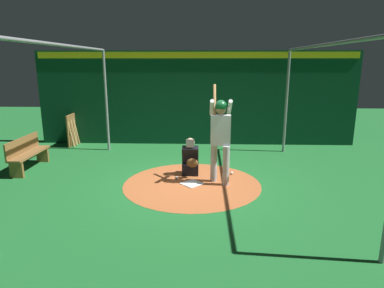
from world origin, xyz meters
The scene contains 11 objects.
ground_plane centered at (0.00, 0.00, 0.00)m, with size 26.58×26.58×0.00m, color #1E6B2D.
dirt_circle centered at (0.00, 0.00, 0.00)m, with size 3.15×3.15×0.01m, color #B76033.
home_plate centered at (0.00, 0.00, 0.01)m, with size 0.42×0.42×0.01m, color white.
batter centered at (-0.10, 0.63, 1.19)m, with size 0.68×0.49×2.24m.
catcher centered at (-0.67, -0.06, 0.37)m, with size 0.58×0.40×0.94m.
back_wall centered at (-3.98, 0.00, 1.56)m, with size 0.22×10.58×3.10m.
cage_frame centered at (0.00, 0.00, 2.20)m, with size 6.10×5.60×3.11m.
bat_rack centered at (-3.73, -4.13, 0.49)m, with size 1.06×0.21×1.05m.
bench centered at (-0.96, -4.30, 0.44)m, with size 1.58×0.36×0.85m.
baseball_0 centered at (-0.71, 0.97, 0.04)m, with size 0.07×0.07×0.07m, color white.
baseball_1 centered at (-0.30, -0.38, 0.04)m, with size 0.07×0.07×0.07m, color white.
Camera 1 is at (7.27, 0.25, 2.73)m, focal length 31.41 mm.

